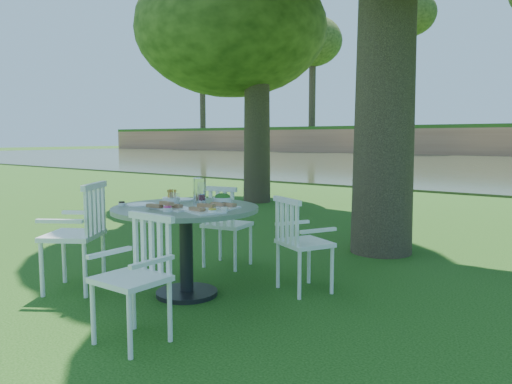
% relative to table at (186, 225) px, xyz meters
% --- Properties ---
extents(ground, '(140.00, 140.00, 0.00)m').
position_rel_table_xyz_m(ground, '(-0.04, 0.90, -0.65)').
color(ground, '#133D0C').
rests_on(ground, ground).
extents(table, '(1.31, 1.31, 0.82)m').
position_rel_table_xyz_m(table, '(0.00, 0.00, 0.00)').
color(table, black).
rests_on(table, ground).
extents(chair_ne, '(0.59, 0.57, 0.88)m').
position_rel_table_xyz_m(chair_ne, '(0.75, 0.68, -0.13)').
color(chair_ne, white).
rests_on(chair_ne, ground).
extents(chair_nw, '(0.53, 0.50, 0.91)m').
position_rel_table_xyz_m(chair_nw, '(-0.37, 0.94, -0.11)').
color(chair_nw, white).
rests_on(chair_nw, ground).
extents(chair_sw, '(0.68, 0.69, 1.01)m').
position_rel_table_xyz_m(chair_sw, '(-0.88, -0.47, -0.05)').
color(chair_sw, white).
rests_on(chair_sw, ground).
extents(chair_se, '(0.45, 0.42, 0.89)m').
position_rel_table_xyz_m(chair_se, '(0.45, -0.91, -0.12)').
color(chair_se, white).
rests_on(chair_se, ground).
extents(tableware, '(1.10, 0.80, 0.24)m').
position_rel_table_xyz_m(tableware, '(0.00, 0.09, 0.22)').
color(tableware, white).
rests_on(tableware, table).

